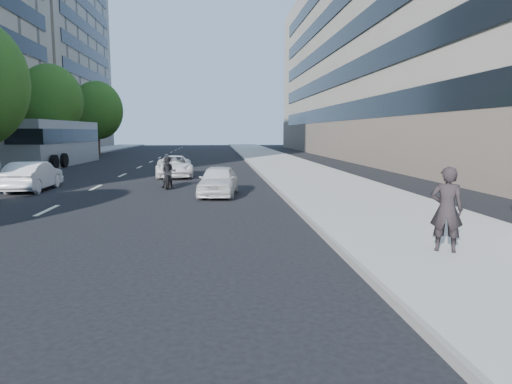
{
  "coord_description": "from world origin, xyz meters",
  "views": [
    {
      "loc": [
        -1.1,
        -6.94,
        2.51
      ],
      "look_at": [
        -0.24,
        2.77,
        1.22
      ],
      "focal_mm": 32.0,
      "sensor_mm": 36.0,
      "label": 1
    }
  ],
  "objects": [
    {
      "name": "ground",
      "position": [
        0.0,
        0.0,
        0.0
      ],
      "size": [
        160.0,
        160.0,
        0.0
      ],
      "primitive_type": "plane",
      "color": "black",
      "rests_on": "ground"
    },
    {
      "name": "near_sidewalk",
      "position": [
        4.0,
        20.0,
        0.07
      ],
      "size": [
        5.0,
        120.0,
        0.15
      ],
      "primitive_type": "cube",
      "color": "#A3A098",
      "rests_on": "ground"
    },
    {
      "name": "far_bldg_north",
      "position": [
        -30.0,
        62.0,
        14.0
      ],
      "size": [
        22.0,
        28.0,
        28.0
      ],
      "primitive_type": "cube",
      "color": "tan",
      "rests_on": "ground"
    },
    {
      "name": "near_building",
      "position": [
        17.0,
        32.0,
        10.0
      ],
      "size": [
        14.0,
        70.0,
        20.0
      ],
      "primitive_type": "cube",
      "color": "gray",
      "rests_on": "ground"
    },
    {
      "name": "tree_far_d",
      "position": [
        -13.7,
        30.0,
        4.89
      ],
      "size": [
        4.8,
        4.8,
        7.65
      ],
      "color": "#382616",
      "rests_on": "ground"
    },
    {
      "name": "tree_far_e",
      "position": [
        -13.7,
        44.0,
        4.78
      ],
      "size": [
        5.4,
        5.4,
        7.89
      ],
      "color": "#382616",
      "rests_on": "ground"
    },
    {
      "name": "pedestrian_woman",
      "position": [
        3.41,
        1.52,
        1.0
      ],
      "size": [
        0.73,
        0.63,
        1.69
      ],
      "primitive_type": "imported",
      "rotation": [
        0.0,
        0.0,
        2.69
      ],
      "color": "black",
      "rests_on": "near_sidewalk"
    },
    {
      "name": "white_sedan_near",
      "position": [
        -1.0,
        11.0,
        0.59
      ],
      "size": [
        1.81,
        3.63,
        1.19
      ],
      "primitive_type": "imported",
      "rotation": [
        0.0,
        0.0,
        -0.12
      ],
      "color": "silver",
      "rests_on": "ground"
    },
    {
      "name": "white_sedan_mid",
      "position": [
        -8.89,
        13.21,
        0.63
      ],
      "size": [
        1.35,
        3.81,
        1.25
      ],
      "primitive_type": "imported",
      "rotation": [
        0.0,
        0.0,
        3.15
      ],
      "color": "silver",
      "rests_on": "ground"
    },
    {
      "name": "white_sedan_far",
      "position": [
        -3.39,
        18.71,
        0.59
      ],
      "size": [
        2.33,
        4.39,
        1.18
      ],
      "primitive_type": "imported",
      "rotation": [
        0.0,
        0.0,
        0.09
      ],
      "color": "white",
      "rests_on": "ground"
    },
    {
      "name": "motorcycle",
      "position": [
        -3.21,
        13.72,
        0.64
      ],
      "size": [
        0.72,
        2.05,
        1.42
      ],
      "rotation": [
        0.0,
        0.0,
        0.06
      ],
      "color": "black",
      "rests_on": "ground"
    },
    {
      "name": "bus",
      "position": [
        -13.0,
        28.84,
        1.64
      ],
      "size": [
        3.16,
        12.16,
        3.3
      ],
      "rotation": [
        0.0,
        0.0,
        -0.05
      ],
      "color": "gray",
      "rests_on": "ground"
    }
  ]
}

